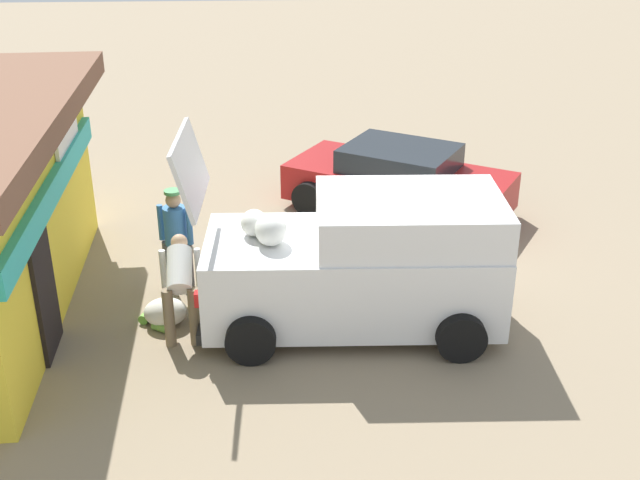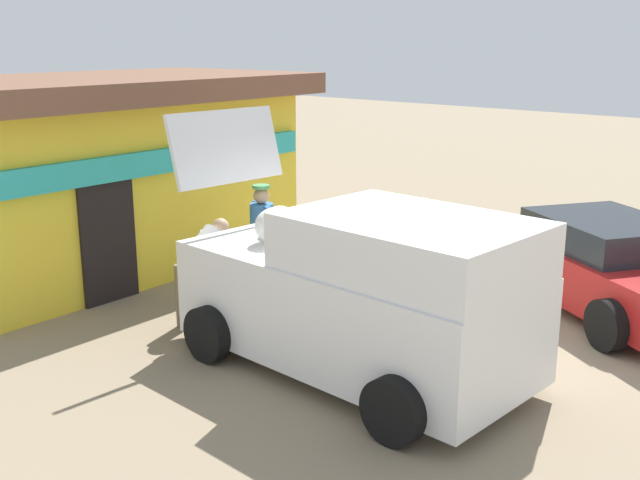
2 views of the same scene
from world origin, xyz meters
name	(u,v)px [view 2 (image 2 of 2)]	position (x,y,z in m)	size (l,w,h in m)	color
ground_plane	(424,345)	(0.00, 0.00, 0.00)	(60.00, 60.00, 0.00)	gray
storefront_bar	(103,170)	(-0.62, 5.96, 1.62)	(7.01, 4.17, 3.12)	yellow
delivery_van	(363,293)	(-1.15, 0.08, 0.96)	(2.33, 4.42, 2.84)	white
parked_sedan	(604,264)	(2.91, -1.04, 0.62)	(3.68, 4.46, 1.28)	maroon
vendor_standing	(262,234)	(-0.09, 2.79, 0.97)	(0.44, 0.53, 1.69)	#4C4C51
customer_bending	(201,262)	(-1.38, 2.60, 0.87)	(0.81, 0.57, 1.40)	#726047
unloaded_banana_pile	(208,300)	(-1.03, 2.92, 0.18)	(0.72, 0.73, 0.40)	silver
paint_bucket	(333,259)	(1.65, 2.93, 0.19)	(0.28, 0.28, 0.39)	blue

